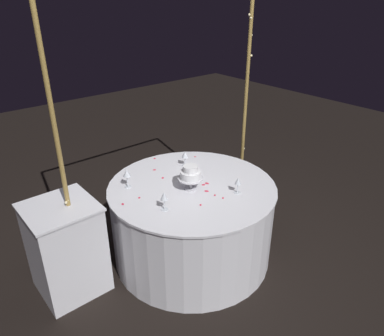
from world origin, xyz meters
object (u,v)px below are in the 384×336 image
Objects in this scene: main_table at (192,221)px; tiered_cake at (190,174)px; side_table at (67,248)px; wine_glass_1 at (164,197)px; wine_glass_2 at (185,155)px; wine_glass_0 at (127,174)px; decorative_arch at (168,86)px; wine_glass_3 at (238,182)px.

main_table is 0.53m from tiered_cake.
side_table is 5.10× the size of wine_glass_1.
wine_glass_2 reaches higher than main_table.
tiered_cake is at bearing 18.40° from wine_glass_1.
wine_glass_0 reaches higher than wine_glass_2.
main_table is 0.64m from wine_glass_2.
wine_glass_0 is (0.62, -0.00, 0.49)m from side_table.
wine_glass_2 is (0.21, 0.04, -0.71)m from decorative_arch.
wine_glass_2 is (0.21, 0.35, 0.50)m from main_table.
wine_glass_1 is 1.05× the size of wine_glass_2.
main_table is 1.83× the size of side_table.
side_table is at bearing -179.64° from wine_glass_2.
tiered_cake is 1.46× the size of wine_glass_2.
decorative_arch reaches higher than side_table.
wine_glass_0 is at bearing 142.66° from main_table.
side_table is 0.79m from wine_glass_0.
decorative_arch reaches higher than tiered_cake.
tiered_cake is at bearing -97.57° from decorative_arch.
wine_glass_0 is at bearing -179.05° from wine_glass_2.
decorative_arch is 16.37× the size of wine_glass_2.
main_table is at bearing 37.55° from tiered_cake.
side_table is 0.95m from wine_glass_1.
main_table is (0.00, -0.32, -1.21)m from decorative_arch.
wine_glass_1 is (-0.37, -0.12, -0.03)m from tiered_cake.
wine_glass_3 reaches higher than main_table.
decorative_arch reaches higher than wine_glass_2.
tiered_cake is at bearing -43.40° from wine_glass_0.
main_table is 0.64m from wine_glass_3.
wine_glass_1 is at bearing -131.21° from decorative_arch.
side_table reaches higher than main_table.
tiered_cake is at bearing 129.93° from wine_glass_3.
wine_glass_2 is (0.63, 0.51, -0.00)m from wine_glass_1.
wine_glass_1 is at bearing -161.60° from tiered_cake.
wine_glass_0 reaches higher than wine_glass_1.
main_table is at bearing -120.53° from wine_glass_2.
tiered_cake is at bearing -142.45° from main_table.
wine_glass_2 is at bearing 0.95° from wine_glass_0.
decorative_arch is at bearing -3.34° from wine_glass_0.
decorative_arch is 14.71× the size of wine_glass_0.
wine_glass_3 is at bearing -58.56° from main_table.
wine_glass_1 is 0.66m from wine_glass_3.
tiered_cake reaches higher than wine_glass_3.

